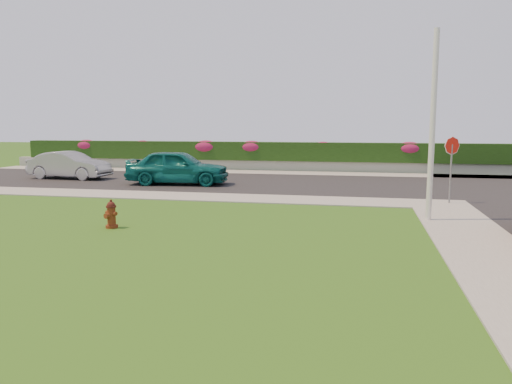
% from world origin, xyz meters
% --- Properties ---
extents(ground, '(120.00, 120.00, 0.00)m').
position_xyz_m(ground, '(0.00, 0.00, 0.00)').
color(ground, black).
rests_on(ground, ground).
extents(street_far, '(26.00, 8.00, 0.04)m').
position_xyz_m(street_far, '(-5.00, 14.00, 0.02)').
color(street_far, black).
rests_on(street_far, ground).
extents(sidewalk_far, '(24.00, 2.00, 0.04)m').
position_xyz_m(sidewalk_far, '(-6.00, 9.00, 0.02)').
color(sidewalk_far, gray).
rests_on(sidewalk_far, ground).
extents(curb_corner, '(2.00, 2.00, 0.04)m').
position_xyz_m(curb_corner, '(7.00, 9.00, 0.02)').
color(curb_corner, gray).
rests_on(curb_corner, ground).
extents(sidewalk_beyond, '(34.00, 2.00, 0.04)m').
position_xyz_m(sidewalk_beyond, '(-1.00, 19.00, 0.02)').
color(sidewalk_beyond, gray).
rests_on(sidewalk_beyond, ground).
extents(retaining_wall, '(34.00, 0.40, 0.60)m').
position_xyz_m(retaining_wall, '(-1.00, 20.50, 0.30)').
color(retaining_wall, gray).
rests_on(retaining_wall, ground).
extents(hedge, '(32.00, 0.90, 1.10)m').
position_xyz_m(hedge, '(-1.00, 20.60, 1.15)').
color(hedge, black).
rests_on(hedge, retaining_wall).
extents(fire_hydrant, '(0.40, 0.38, 0.77)m').
position_xyz_m(fire_hydrant, '(-2.22, 3.12, 0.36)').
color(fire_hydrant, '#4F1D0C').
rests_on(fire_hydrant, ground).
extents(sedan_teal, '(4.77, 2.29, 1.57)m').
position_xyz_m(sedan_teal, '(-3.86, 12.47, 0.83)').
color(sedan_teal, '#0B5551').
rests_on(sedan_teal, street_far).
extents(sedan_silver, '(4.20, 1.67, 1.36)m').
position_xyz_m(sedan_silver, '(-10.07, 13.62, 0.72)').
color(sedan_silver, '#95979C').
rests_on(sedan_silver, street_far).
extents(utility_pole, '(0.16, 0.16, 5.38)m').
position_xyz_m(utility_pole, '(6.23, 5.89, 2.69)').
color(utility_pole, silver).
rests_on(utility_pole, ground).
extents(stop_sign, '(0.55, 0.35, 2.35)m').
position_xyz_m(stop_sign, '(7.35, 9.28, 1.73)').
color(stop_sign, slate).
rests_on(stop_sign, ground).
extents(flower_clump_a, '(1.43, 0.92, 0.71)m').
position_xyz_m(flower_clump_a, '(-13.12, 20.50, 1.42)').
color(flower_clump_a, '#A11B56').
rests_on(flower_clump_a, hedge).
extents(flower_clump_b, '(1.03, 0.66, 0.51)m').
position_xyz_m(flower_clump_b, '(-9.23, 20.50, 1.50)').
color(flower_clump_b, '#A11B56').
rests_on(flower_clump_b, hedge).
extents(flower_clump_c, '(1.57, 1.01, 0.79)m').
position_xyz_m(flower_clump_c, '(-5.07, 20.50, 1.39)').
color(flower_clump_c, '#A11B56').
rests_on(flower_clump_c, hedge).
extents(flower_clump_d, '(1.49, 0.96, 0.74)m').
position_xyz_m(flower_clump_d, '(-2.18, 20.50, 1.41)').
color(flower_clump_d, '#A11B56').
rests_on(flower_clump_d, hedge).
extents(flower_clump_e, '(1.01, 0.65, 0.51)m').
position_xyz_m(flower_clump_e, '(2.12, 20.50, 1.50)').
color(flower_clump_e, '#A11B56').
rests_on(flower_clump_e, hedge).
extents(flower_clump_f, '(1.48, 0.95, 0.74)m').
position_xyz_m(flower_clump_f, '(6.97, 20.50, 1.41)').
color(flower_clump_f, '#A11B56').
rests_on(flower_clump_f, hedge).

